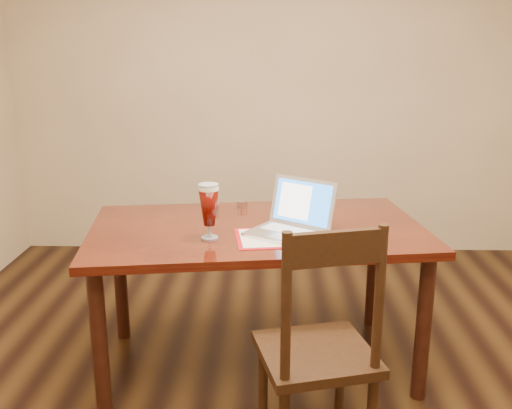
{
  "coord_description": "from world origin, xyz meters",
  "views": [
    {
      "loc": [
        -0.13,
        -2.2,
        1.71
      ],
      "look_at": [
        -0.2,
        0.64,
        0.92
      ],
      "focal_mm": 40.0,
      "sensor_mm": 36.0,
      "label": 1
    }
  ],
  "objects": [
    {
      "name": "dining_chair",
      "position": [
        0.08,
        -0.11,
        0.51
      ],
      "size": [
        0.55,
        0.54,
        1.08
      ],
      "rotation": [
        0.0,
        0.0,
        0.26
      ],
      "color": "black",
      "rests_on": "ground"
    },
    {
      "name": "room_shell",
      "position": [
        0.0,
        0.0,
        1.76
      ],
      "size": [
        4.51,
        5.01,
        2.71
      ],
      "color": "tan",
      "rests_on": "ground"
    },
    {
      "name": "dining_table",
      "position": [
        -0.2,
        0.61,
        0.72
      ],
      "size": [
        1.83,
        1.19,
        1.08
      ],
      "rotation": [
        0.0,
        0.0,
        0.14
      ],
      "color": "#4D190A",
      "rests_on": "ground"
    }
  ]
}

